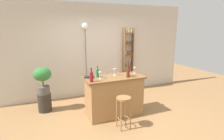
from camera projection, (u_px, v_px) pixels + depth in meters
ground at (119, 120)px, 4.27m from camera, size 12.00×12.00×0.00m
back_wall at (93, 50)px, 5.70m from camera, size 6.40×0.10×2.80m
kitchen_counter at (114, 96)px, 4.43m from camera, size 1.41×0.63×0.96m
bar_stool at (124, 106)px, 3.83m from camera, size 0.30×0.30×0.69m
spice_shelf at (128, 60)px, 6.10m from camera, size 0.34×0.14×2.08m
plant_stool at (45, 102)px, 4.68m from camera, size 0.33×0.33×0.47m
potted_plant at (43, 78)px, 4.54m from camera, size 0.43×0.39×0.68m
bottle_soda_blue at (91, 77)px, 3.90m from camera, size 0.08×0.08×0.30m
bottle_wine_red at (128, 71)px, 4.37m from camera, size 0.06×0.06×0.34m
bottle_vinegar at (128, 73)px, 4.27m from camera, size 0.07×0.07×0.29m
bottle_olive_oil at (98, 73)px, 4.28m from camera, size 0.07×0.07×0.26m
wine_glass_left at (134, 69)px, 4.60m from camera, size 0.07×0.07×0.16m
wine_glass_center at (115, 71)px, 4.44m from camera, size 0.07×0.07×0.16m
wine_glass_right at (100, 74)px, 4.12m from camera, size 0.07×0.07×0.16m
cookbook at (89, 77)px, 4.25m from camera, size 0.25×0.23×0.03m
pendant_globe_light at (85, 28)px, 5.35m from camera, size 0.19×0.19×2.22m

